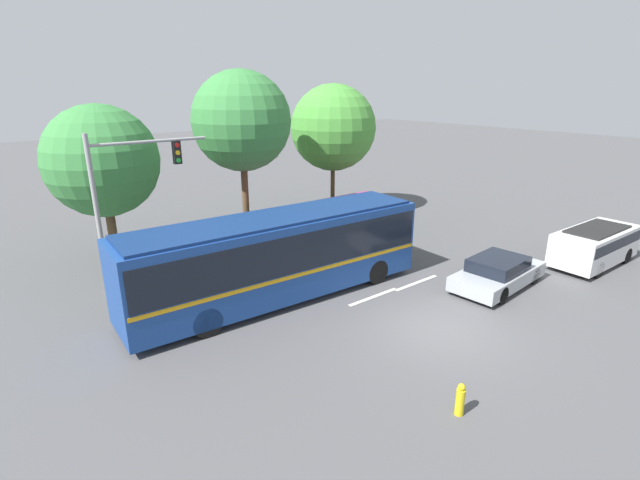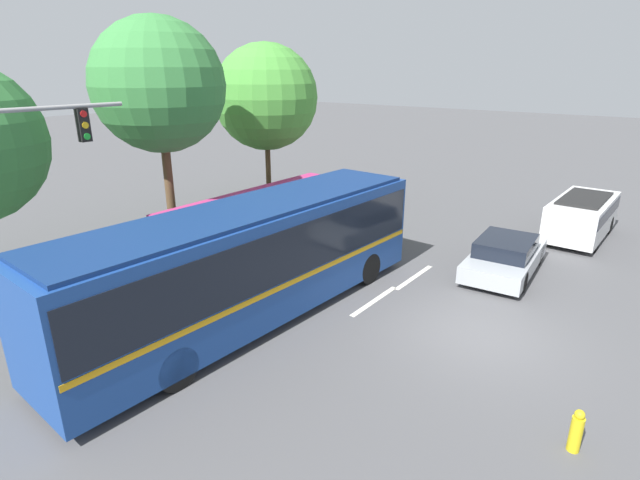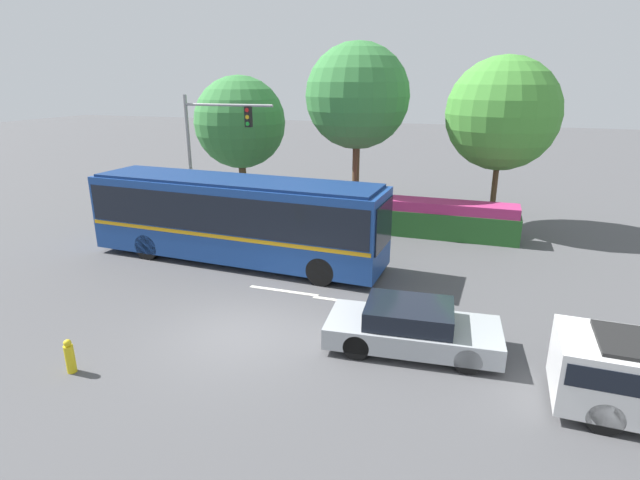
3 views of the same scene
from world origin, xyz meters
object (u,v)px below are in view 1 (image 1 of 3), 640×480
Objects in this scene: street_tree_left at (102,161)px; fire_hydrant at (460,400)px; city_bus at (278,252)px; street_tree_centre at (241,121)px; sedan_foreground at (498,273)px; street_tree_right at (333,128)px; suv_left_lane at (595,243)px; traffic_light_pole at (124,188)px.

street_tree_left reaches higher than fire_hydrant.
street_tree_centre reaches higher than city_bus.
street_tree_left is (-11.00, 12.30, 3.90)m from sedan_foreground.
city_bus is at bearing -110.75° from street_tree_centre.
fire_hydrant is (3.53, -15.97, -4.08)m from street_tree_left.
street_tree_left is 12.91m from street_tree_right.
fire_hydrant is (-2.92, -15.38, -5.47)m from street_tree_centre.
sedan_foreground is 5.63m from suv_left_lane.
street_tree_right is 19.27m from fire_hydrant.
sedan_foreground is 13.44m from street_tree_right.
street_tree_right reaches higher than fire_hydrant.
street_tree_centre is at bearing 79.25° from fire_hydrant.
city_bus is at bearing -64.82° from street_tree_left.
street_tree_left is at bearing 141.69° from suv_left_lane.
sedan_foreground is 0.65× the size of street_tree_left.
street_tree_right is (6.45, 0.78, -0.70)m from street_tree_centre.
sedan_foreground is at bearing -28.73° from city_bus.
street_tree_left is at bearing 117.76° from city_bus.
street_tree_left is at bearing -179.17° from street_tree_right.
street_tree_right is (12.89, 0.19, 0.69)m from street_tree_left.
fire_hydrant is at bearing -120.10° from street_tree_right.
suv_left_lane is 17.10m from street_tree_centre.
street_tree_left is (0.09, 3.17, 0.60)m from traffic_light_pole.
street_tree_centre is at bearing -5.24° from street_tree_left.
suv_left_lane is 13.18m from fire_hydrant.
suv_left_lane is 14.80m from street_tree_right.
street_tree_centre is 1.08× the size of street_tree_right.
suv_left_lane is 0.56× the size of street_tree_centre.
street_tree_left is 6.62m from street_tree_centre.
suv_left_lane is 21.61m from street_tree_left.
street_tree_right reaches higher than street_tree_left.
traffic_light_pole is at bearing 105.78° from fire_hydrant.
traffic_light_pole is 6.95× the size of fire_hydrant.
city_bus is 1.92× the size of traffic_light_pole.
street_tree_right is at bearing 43.75° from city_bus.
traffic_light_pole is 0.72× the size of street_tree_centre.
sedan_foreground is at bearing -48.20° from street_tree_left.
street_tree_right is (1.89, 12.49, 4.59)m from sedan_foreground.
traffic_light_pole is (-11.09, 9.13, 3.31)m from sedan_foreground.
street_tree_right is at bearing 59.90° from fire_hydrant.
traffic_light_pole is at bearing 149.06° from suv_left_lane.
street_tree_centre is (6.45, -0.59, 1.40)m from street_tree_left.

